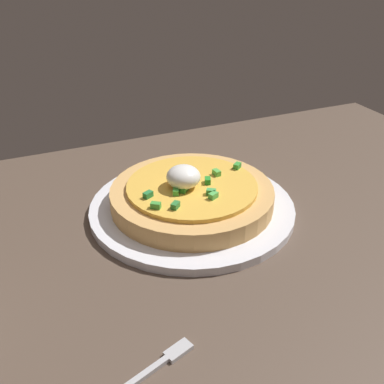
% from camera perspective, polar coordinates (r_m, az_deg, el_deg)
% --- Properties ---
extents(dining_table, '(1.21, 0.76, 0.03)m').
position_cam_1_polar(dining_table, '(0.59, -0.74, -8.64)').
color(dining_table, brown).
rests_on(dining_table, ground).
extents(plate, '(0.30, 0.30, 0.01)m').
position_cam_1_polar(plate, '(0.66, -0.00, -1.96)').
color(plate, white).
rests_on(plate, dining_table).
extents(pizza, '(0.23, 0.23, 0.06)m').
position_cam_1_polar(pizza, '(0.65, -0.04, -0.25)').
color(pizza, tan).
rests_on(pizza, plate).
extents(fork, '(0.11, 0.04, 0.01)m').
position_cam_1_polar(fork, '(0.45, -4.88, -21.33)').
color(fork, '#B7B7BC').
rests_on(fork, dining_table).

